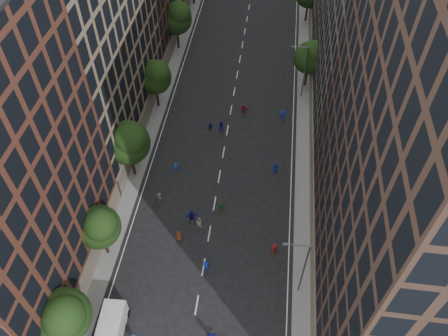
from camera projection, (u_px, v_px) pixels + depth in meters
The scene contains 28 objects.
ground at pixel (231, 112), 66.49m from camera, with size 240.00×240.00×0.00m, color black.
sidewalk_left at pixel (164, 76), 72.36m from camera, with size 4.00×105.00×0.15m, color slate.
sidewalk_right at pixel (310, 87), 70.36m from camera, with size 4.00×105.00×0.15m, color slate.
bldg_left_b at pixel (69, 18), 52.05m from camera, with size 14.00×26.00×34.00m, color #8E765D.
bldg_right_a at pixel (432, 167), 34.99m from camera, with size 14.00×30.00×36.00m, color #472F26.
bldg_right_b at pixel (385, 5), 55.18m from camera, with size 14.00×28.00×33.00m, color #5F574E.
tree_left_0 at pixel (63, 316), 39.17m from camera, with size 5.20×5.20×8.83m.
tree_left_1 at pixel (99, 226), 46.06m from camera, with size 4.80×4.80×8.21m.
tree_left_2 at pixel (129, 141), 53.33m from camera, with size 5.60×5.60×9.45m.
tree_left_3 at pixel (155, 76), 62.95m from camera, with size 5.00×5.00×8.58m.
tree_left_4 at pixel (177, 17), 73.25m from camera, with size 5.40×5.40×9.08m.
tree_right_a at pixel (311, 56), 66.48m from camera, with size 5.00×5.00×8.39m.
streetlamp_near at pixel (302, 267), 43.34m from camera, with size 2.64×0.22×9.06m.
streetlamp_far at pixel (304, 70), 65.04m from camera, with size 2.64×0.22×9.06m.
cargo_van at pixel (112, 328), 43.09m from camera, with size 2.55×5.08×2.65m.
skater_3 at pixel (206, 266), 48.18m from camera, with size 1.08×0.62×1.67m, color #122B98.
skater_6 at pixel (179, 236), 50.86m from camera, with size 0.76×0.50×1.56m, color maroon.
skater_7 at pixel (274, 248), 49.56m from camera, with size 0.70×0.46×1.92m, color maroon.
skater_8 at pixel (199, 223), 52.06m from camera, with size 0.80×0.63×1.65m, color beige.
skater_9 at pixel (160, 198), 54.59m from camera, with size 1.03×0.59×1.59m, color #47464C.
skater_10 at pixel (221, 207), 53.58m from camera, with size 0.98×0.41×1.67m, color #227433.
skater_11 at pixel (192, 217), 52.61m from camera, with size 1.58×0.50×1.70m, color #11148D.
skater_12 at pixel (275, 168), 57.86m from camera, with size 0.76×0.49×1.55m, color #111490.
skater_13 at pixel (176, 168), 57.79m from camera, with size 0.64×0.42×1.75m, color blue.
skater_14 at pixel (221, 127), 62.87m from camera, with size 0.94×0.74×1.94m, color #11178F.
skater_15 at pixel (283, 116), 64.56m from camera, with size 1.19×0.69×1.85m, color #1323A1.
skater_16 at pixel (210, 127), 63.18m from camera, with size 0.90×0.37×1.53m, color #121F9A.
skater_17 at pixel (244, 110), 65.65m from camera, with size 1.49×0.48×1.61m, color maroon.
Camera 1 is at (5.34, -10.18, 44.13)m, focal length 35.00 mm.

